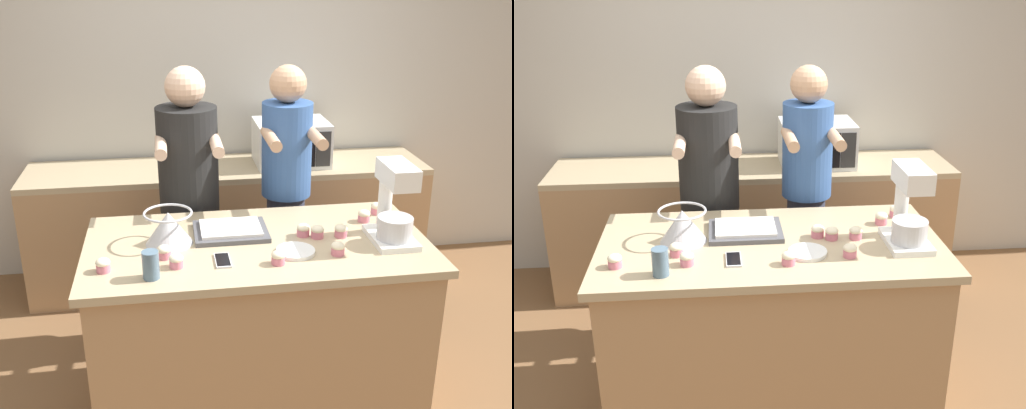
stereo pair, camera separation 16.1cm
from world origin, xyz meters
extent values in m
plane|color=brown|center=(0.00, 0.00, 0.00)|extent=(16.00, 16.00, 0.00)
cube|color=#B2ADA3|center=(0.00, 1.72, 1.35)|extent=(10.00, 0.06, 2.70)
cube|color=#A87F56|center=(0.00, 0.00, 0.45)|extent=(1.61, 0.82, 0.90)
cube|color=tan|center=(0.00, 0.00, 0.92)|extent=(1.68, 0.87, 0.04)
cube|color=#A87F56|center=(0.00, 1.37, 0.43)|extent=(2.80, 0.60, 0.85)
cube|color=tan|center=(0.00, 1.37, 0.87)|extent=(2.80, 0.60, 0.04)
cylinder|color=#33384C|center=(-0.30, 0.65, 0.43)|extent=(0.27, 0.27, 0.87)
cylinder|color=black|center=(-0.30, 0.65, 1.17)|extent=(0.35, 0.35, 0.61)
sphere|color=#DBB293|center=(-0.30, 0.65, 1.59)|extent=(0.22, 0.22, 0.22)
cylinder|color=#DBB293|center=(-0.45, 0.48, 1.31)|extent=(0.06, 0.34, 0.06)
cylinder|color=#DBB293|center=(-0.15, 0.48, 1.31)|extent=(0.06, 0.34, 0.06)
cylinder|color=#33384C|center=(0.27, 0.65, 0.47)|extent=(0.23, 0.23, 0.93)
cylinder|color=#335693|center=(0.27, 0.65, 1.21)|extent=(0.29, 0.29, 0.55)
sphere|color=tan|center=(0.27, 0.65, 1.59)|extent=(0.21, 0.21, 0.21)
cylinder|color=tan|center=(0.15, 0.48, 1.32)|extent=(0.06, 0.34, 0.06)
cylinder|color=tan|center=(0.40, 0.48, 1.32)|extent=(0.06, 0.34, 0.06)
cube|color=white|center=(0.65, -0.08, 0.95)|extent=(0.20, 0.30, 0.03)
cylinder|color=white|center=(0.65, 0.03, 1.10)|extent=(0.07, 0.07, 0.27)
cube|color=white|center=(0.65, -0.10, 1.29)|extent=(0.13, 0.26, 0.10)
cylinder|color=#BCBCC1|center=(0.65, -0.12, 1.02)|extent=(0.17, 0.17, 0.11)
cone|color=#BCBCC1|center=(-0.43, 0.05, 1.02)|extent=(0.23, 0.23, 0.16)
torus|color=#BCBCC1|center=(-0.43, 0.05, 1.09)|extent=(0.24, 0.24, 0.01)
cube|color=#4C4C51|center=(-0.12, 0.12, 0.95)|extent=(0.37, 0.29, 0.02)
cube|color=white|center=(-0.12, 0.12, 0.97)|extent=(0.30, 0.23, 0.02)
cube|color=silver|center=(0.45, 1.37, 1.05)|extent=(0.51, 0.40, 0.30)
cube|color=black|center=(0.41, 1.17, 1.05)|extent=(0.34, 0.01, 0.24)
cube|color=#2D2D2D|center=(0.63, 1.17, 1.05)|extent=(0.10, 0.01, 0.24)
cube|color=silver|center=(-0.19, -0.19, 0.94)|extent=(0.07, 0.14, 0.01)
cube|color=black|center=(-0.19, -0.19, 0.95)|extent=(0.06, 0.13, 0.00)
cylinder|color=slate|center=(-0.51, -0.30, 1.00)|extent=(0.07, 0.07, 0.13)
cylinder|color=white|center=(0.16, -0.15, 0.95)|extent=(0.18, 0.18, 0.02)
cylinder|color=#D17084|center=(0.30, 0.01, 0.95)|extent=(0.06, 0.06, 0.04)
ellipsoid|color=beige|center=(0.30, 0.01, 0.98)|extent=(0.07, 0.07, 0.04)
cylinder|color=#D17084|center=(-0.72, -0.20, 0.95)|extent=(0.06, 0.06, 0.04)
ellipsoid|color=beige|center=(-0.72, -0.20, 0.98)|extent=(0.07, 0.07, 0.04)
cylinder|color=#D17084|center=(0.70, 0.26, 0.95)|extent=(0.06, 0.06, 0.04)
ellipsoid|color=beige|center=(0.70, 0.26, 0.98)|extent=(0.07, 0.07, 0.04)
cylinder|color=#D17084|center=(0.06, -0.25, 0.95)|extent=(0.06, 0.06, 0.04)
ellipsoid|color=beige|center=(0.06, -0.25, 0.98)|extent=(0.07, 0.07, 0.04)
cylinder|color=#D17084|center=(-0.40, -0.21, 0.95)|extent=(0.06, 0.06, 0.04)
ellipsoid|color=beige|center=(-0.40, -0.21, 0.98)|extent=(0.07, 0.07, 0.04)
cylinder|color=#D17084|center=(0.60, 0.17, 0.95)|extent=(0.06, 0.06, 0.04)
ellipsoid|color=beige|center=(0.60, 0.17, 0.98)|extent=(0.07, 0.07, 0.04)
cylinder|color=#D17084|center=(0.24, 0.04, 0.95)|extent=(0.06, 0.06, 0.04)
ellipsoid|color=beige|center=(0.24, 0.04, 0.98)|extent=(0.07, 0.07, 0.04)
cylinder|color=#D17084|center=(0.42, 0.00, 0.95)|extent=(0.06, 0.06, 0.04)
ellipsoid|color=beige|center=(0.42, 0.00, 0.98)|extent=(0.07, 0.07, 0.04)
cylinder|color=#D17084|center=(0.35, -0.20, 0.95)|extent=(0.06, 0.06, 0.04)
ellipsoid|color=beige|center=(0.35, -0.20, 0.98)|extent=(0.07, 0.07, 0.04)
cylinder|color=#D17084|center=(-0.45, -0.11, 0.95)|extent=(0.06, 0.06, 0.04)
ellipsoid|color=beige|center=(-0.45, -0.11, 0.98)|extent=(0.07, 0.07, 0.04)
camera|label=1|loc=(-0.41, -2.63, 2.18)|focal=42.00mm
camera|label=2|loc=(-0.25, -2.65, 2.18)|focal=42.00mm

